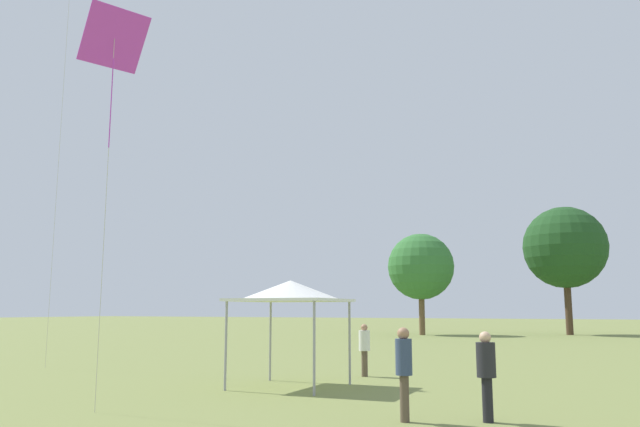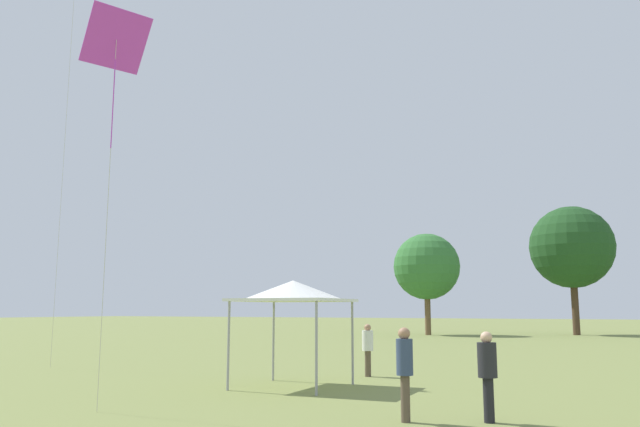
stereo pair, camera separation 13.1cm
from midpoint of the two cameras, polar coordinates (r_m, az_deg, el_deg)
name	(u,v)px [view 2 (the right image)]	position (r m, az deg, el deg)	size (l,w,h in m)	color
person_standing_1	(405,364)	(12.90, 8.05, -13.50)	(0.41, 0.41, 1.84)	brown
person_standing_2	(368,345)	(21.26, 4.57, -11.92)	(0.50, 0.50, 1.71)	brown
person_standing_4	(487,368)	(13.18, 15.34, -13.47)	(0.38, 0.38, 1.76)	black
canopy_tent	(293,292)	(18.33, -2.26, -7.15)	(3.16, 3.16, 3.04)	white
kite_1	(116,45)	(16.01, -17.91, 14.47)	(1.32, 1.64, 9.13)	#B738C6
distant_tree_0	(427,267)	(55.86, 9.78, -4.82)	(5.81, 5.81, 8.84)	brown
distant_tree_1	(572,247)	(59.49, 22.07, -2.88)	(7.23, 7.23, 11.27)	#473323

